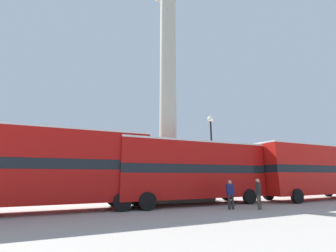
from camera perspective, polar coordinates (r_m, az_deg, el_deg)
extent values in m
plane|color=#ADA89E|center=(19.37, 0.00, -18.14)|extent=(200.00, 200.00, 0.00)
cube|color=#A39E8E|center=(19.33, 0.00, -16.71)|extent=(5.52, 5.52, 0.97)
cube|color=#A39E8E|center=(19.28, 0.00, -13.83)|extent=(3.97, 3.97, 0.97)
cylinder|color=#A39E8E|center=(21.20, 0.00, 12.16)|extent=(1.50, 1.50, 17.62)
cube|color=#B7140F|center=(22.71, 32.99, -12.02)|extent=(11.09, 3.28, 1.64)
cube|color=black|center=(22.70, 32.66, -9.27)|extent=(11.09, 3.23, 0.55)
cube|color=#B7140F|center=(22.75, 32.34, -6.58)|extent=(11.09, 3.28, 1.60)
cube|color=silver|center=(22.83, 32.09, -4.45)|extent=(11.09, 3.28, 0.12)
cylinder|color=black|center=(26.64, 35.53, -13.27)|extent=(1.02, 0.37, 1.00)
cylinder|color=black|center=(20.51, 24.12, -15.38)|extent=(1.02, 0.37, 1.00)
cylinder|color=black|center=(18.90, 29.97, -15.17)|extent=(1.02, 0.37, 1.00)
cube|color=#A80F0C|center=(14.12, -27.23, -13.36)|extent=(10.33, 2.98, 1.74)
cube|color=black|center=(14.12, -26.76, -8.75)|extent=(10.33, 2.93, 0.55)
cube|color=#A80F0C|center=(14.21, -26.34, -4.47)|extent=(10.33, 2.98, 1.58)
cube|color=silver|center=(14.33, -26.02, -1.12)|extent=(10.33, 2.98, 0.12)
cylinder|color=black|center=(15.63, -13.46, -17.34)|extent=(1.01, 0.35, 1.00)
cylinder|color=black|center=(13.19, -11.54, -18.40)|extent=(1.01, 0.35, 1.00)
cube|color=#A80F0C|center=(15.96, 6.49, -14.65)|extent=(10.67, 3.07, 1.57)
cube|color=black|center=(15.95, 6.40, -10.84)|extent=(10.67, 3.02, 0.55)
cube|color=#A80F0C|center=(16.01, 6.31, -7.20)|extent=(10.67, 3.07, 1.48)
cube|color=silver|center=(16.10, 6.24, -4.36)|extent=(10.67, 3.07, 0.12)
cylinder|color=black|center=(19.09, 14.70, -16.33)|extent=(1.01, 0.35, 1.00)
cylinder|color=black|center=(17.17, 20.01, -16.48)|extent=(1.01, 0.35, 1.00)
cylinder|color=black|center=(15.76, -8.19, -17.50)|extent=(1.01, 0.35, 1.00)
cylinder|color=black|center=(13.37, -5.22, -18.50)|extent=(1.01, 0.35, 1.00)
cube|color=#A39E8E|center=(30.05, 20.59, -13.19)|extent=(4.00, 3.30, 2.26)
ellipsoid|color=brown|center=(30.10, 20.19, -7.94)|extent=(2.26, 1.49, 0.99)
cone|color=brown|center=(30.57, 21.83, -7.03)|extent=(1.06, 0.77, 1.04)
cylinder|color=brown|center=(30.18, 20.06, -6.16)|extent=(0.36, 0.36, 0.90)
sphere|color=brown|center=(30.24, 19.97, -5.05)|extent=(0.28, 0.28, 0.28)
cylinder|color=brown|center=(30.58, 21.27, -9.92)|extent=(0.20, 0.20, 1.14)
cylinder|color=brown|center=(30.10, 21.72, -9.85)|extent=(0.20, 0.20, 1.14)
cylinder|color=brown|center=(30.03, 18.96, -10.05)|extent=(0.20, 0.20, 1.14)
cylinder|color=brown|center=(29.53, 19.39, -10.00)|extent=(0.20, 0.20, 1.14)
cylinder|color=black|center=(19.33, 11.54, -17.32)|extent=(0.31, 0.31, 0.40)
cylinder|color=black|center=(19.30, 11.15, -8.30)|extent=(0.14, 0.14, 6.48)
sphere|color=white|center=(19.84, 10.73, 1.81)|extent=(0.51, 0.51, 0.51)
cylinder|color=#28282D|center=(14.29, 16.11, -18.10)|extent=(0.14, 0.14, 0.80)
cylinder|color=#28282D|center=(14.18, 15.25, -18.20)|extent=(0.14, 0.14, 0.80)
cube|color=#191E51|center=(14.18, 15.51, -15.29)|extent=(0.45, 0.22, 0.63)
sphere|color=tan|center=(14.16, 15.41, -13.59)|extent=(0.22, 0.22, 0.22)
cylinder|color=#4C473D|center=(14.79, 22.32, -17.39)|extent=(0.14, 0.14, 0.84)
cylinder|color=#4C473D|center=(14.56, 22.00, -17.51)|extent=(0.14, 0.14, 0.84)
cube|color=black|center=(14.62, 21.91, -14.52)|extent=(0.49, 0.38, 0.66)
sphere|color=tan|center=(14.60, 21.77, -12.78)|extent=(0.23, 0.23, 0.23)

